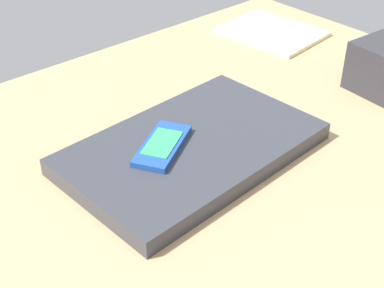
# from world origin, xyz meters

# --- Properties ---
(desk_surface) EXTENTS (1.20, 0.80, 0.03)m
(desk_surface) POSITION_xyz_m (0.00, 0.00, 0.01)
(desk_surface) COLOR tan
(desk_surface) RESTS_ON ground
(laptop_closed) EXTENTS (0.37, 0.24, 0.03)m
(laptop_closed) POSITION_xyz_m (0.03, 0.01, 0.04)
(laptop_closed) COLOR #33353D
(laptop_closed) RESTS_ON desk_surface
(cell_phone_on_laptop) EXTENTS (0.12, 0.10, 0.01)m
(cell_phone_on_laptop) POSITION_xyz_m (-0.01, 0.02, 0.06)
(cell_phone_on_laptop) COLOR #1E479E
(cell_phone_on_laptop) RESTS_ON laptop_closed
(notepad) EXTENTS (0.18, 0.21, 0.01)m
(notepad) POSITION_xyz_m (0.45, 0.23, 0.03)
(notepad) COLOR #F2EDB2
(notepad) RESTS_ON desk_surface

